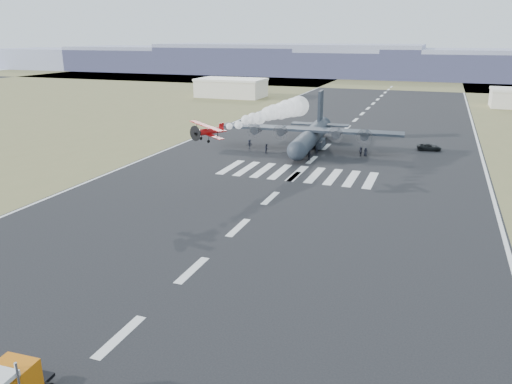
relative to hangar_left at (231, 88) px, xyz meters
The scene contains 20 objects.
ground 154.08m from the hangar_left, 70.27° to the right, with size 500.00×500.00×0.00m, color black.
scrub_far 99.70m from the hangar_left, 58.54° to the left, with size 500.00×80.00×0.00m, color olive.
runway_markings 99.70m from the hangar_left, 58.54° to the right, with size 60.00×260.00×0.01m, color silver, non-canonical shape.
ridge_seg_a 183.53m from the hangar_left, 141.19° to the left, with size 150.00×50.00×13.00m, color gray.
ridge_seg_b 139.02m from the hangar_left, 124.15° to the left, with size 150.00×50.00×15.00m, color gray.
ridge_seg_c 115.84m from the hangar_left, 96.45° to the left, with size 150.00×50.00×17.00m, color gray.
ridge_seg_d 126.25m from the hangar_left, 65.67° to the left, with size 150.00×50.00×13.00m, color gray.
hangar_left is the anchor object (origin of this frame).
aerobatic_biplane 119.07m from the hangar_left, 68.57° to the right, with size 5.97×5.48×2.63m.
smoke_trail 100.67m from the hangar_left, 61.62° to the right, with size 7.02×27.05×3.74m.
transport_aircraft 89.81m from the hangar_left, 56.73° to the right, with size 36.35×29.91×10.49m.
support_vehicle 99.82m from the hangar_left, 43.89° to the right, with size 2.15×4.67×1.30m, color black.
crew_a 96.34m from the hangar_left, 59.50° to the right, with size 0.61×0.50×1.66m, color black.
crew_b 97.66m from the hangar_left, 58.65° to the right, with size 0.84×0.52×1.73m, color black.
crew_c 88.60m from the hangar_left, 64.74° to the right, with size 1.19×0.55×1.84m, color black.
crew_d 99.88m from the hangar_left, 58.89° to the right, with size 1.10×0.56×1.87m, color black.
crew_e 99.18m from the hangar_left, 52.23° to the right, with size 0.77×0.48×1.59m, color black.
crew_f 99.01m from the hangar_left, 52.78° to the right, with size 1.61×0.52×1.74m, color black.
crew_g 95.97m from the hangar_left, 57.30° to the right, with size 0.60×0.50×1.65m, color black.
crew_h 93.02m from the hangar_left, 62.87° to the right, with size 0.89×0.55×1.84m, color black.
Camera 1 is at (21.10, -27.29, 21.95)m, focal length 35.00 mm.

